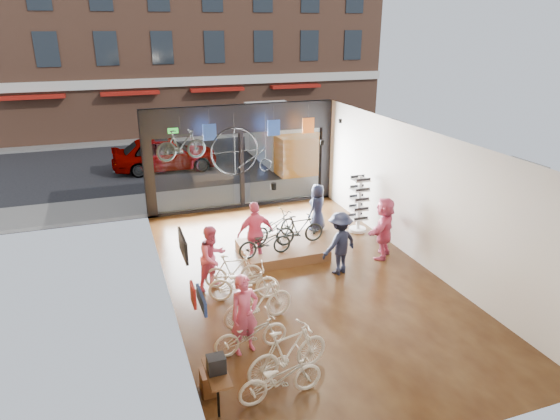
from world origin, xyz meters
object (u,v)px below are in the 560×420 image
box_truck (286,138)px  customer_3 (340,243)px  street_car (165,153)px  hung_bike (181,145)px  floor_bike_5 (234,271)px  customer_0 (245,314)px  floor_bike_1 (288,352)px  customer_1 (213,257)px  floor_bike_4 (244,283)px  sunglasses_rack (359,204)px  display_bike_mid (300,229)px  display_platform (282,250)px  display_bike_left (265,242)px  customer_2 (255,233)px  penny_farthing (245,152)px  floor_bike_0 (280,378)px  customer_4 (317,207)px  display_bike_right (274,226)px  floor_bike_2 (251,334)px  floor_bike_3 (258,302)px  customer_5 (384,228)px

box_truck → customer_3: size_ratio=3.79×
street_car → hung_bike: (-0.30, -7.80, 2.11)m
floor_bike_5 → customer_0: 2.82m
floor_bike_1 → hung_bike: bearing=-8.2°
customer_1 → floor_bike_5: bearing=-43.9°
floor_bike_4 → hung_bike: 5.42m
sunglasses_rack → floor_bike_5: bearing=-149.0°
floor_bike_5 → display_bike_mid: display_bike_mid is taller
customer_0 → customer_1: bearing=76.8°
customer_0 → hung_bike: 7.12m
display_platform → display_bike_left: 1.02m
customer_2 → penny_farthing: 3.48m
display_bike_mid → customer_2: size_ratio=0.82×
box_truck → floor_bike_0: (-5.62, -15.17, -0.89)m
penny_farthing → floor_bike_1: bearing=-100.1°
customer_4 → display_bike_right: bearing=-5.9°
floor_bike_0 → sunglasses_rack: 8.30m
floor_bike_2 → hung_bike: 7.30m
box_truck → floor_bike_3: size_ratio=3.84×
floor_bike_2 → penny_farthing: bearing=-18.8°
floor_bike_5 → customer_2: bearing=-30.9°
street_car → customer_4: 9.81m
floor_bike_3 → customer_0: 1.14m
box_truck → floor_bike_3: bearing=-112.6°
customer_5 → floor_bike_1: bearing=-3.2°
customer_0 → customer_2: bearing=56.1°
display_platform → display_bike_mid: (0.54, -0.05, 0.60)m
display_platform → customer_4: bearing=39.2°
floor_bike_1 → floor_bike_4: bearing=-12.4°
floor_bike_4 → hung_bike: size_ratio=1.11×
floor_bike_1 → customer_4: 7.47m
box_truck → floor_bike_3: box_truck is taller
floor_bike_1 → customer_2: size_ratio=0.98×
box_truck → customer_0: 14.83m
floor_bike_0 → floor_bike_4: floor_bike_4 is taller
display_bike_left → box_truck: bearing=-28.0°
penny_farthing → floor_bike_4: bearing=-106.4°
customer_1 → customer_2: 1.77m
street_car → floor_bike_3: (0.35, -13.69, -0.29)m
floor_bike_2 → display_bike_right: 5.11m
floor_bike_2 → floor_bike_5: bearing=-11.0°
floor_bike_4 → penny_farthing: penny_farthing is taller
floor_bike_1 → penny_farthing: penny_farthing is taller
display_bike_mid → display_bike_right: display_bike_mid is taller
floor_bike_3 → customer_5: size_ratio=0.95×
display_platform → penny_farthing: (-0.31, 2.78, 2.35)m
street_car → display_bike_right: 10.20m
floor_bike_2 → customer_1: 2.95m
street_car → customer_0: size_ratio=2.72×
display_bike_left → customer_3: 2.09m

